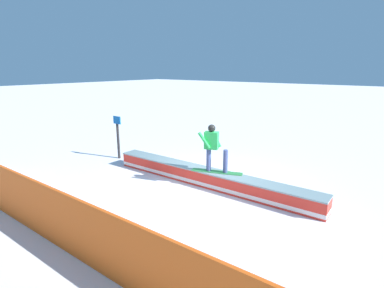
# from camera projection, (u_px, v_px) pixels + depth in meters

# --- Properties ---
(ground_plane) EXTENTS (120.00, 120.00, 0.00)m
(ground_plane) POSITION_uv_depth(u_px,v_px,m) (207.00, 185.00, 9.36)
(ground_plane) COLOR white
(grind_box) EXTENTS (7.13, 0.75, 0.50)m
(grind_box) POSITION_uv_depth(u_px,v_px,m) (207.00, 178.00, 9.30)
(grind_box) COLOR red
(grind_box) RESTS_ON ground_plane
(snowboarder) EXTENTS (1.54, 0.78, 1.45)m
(snowboarder) POSITION_uv_depth(u_px,v_px,m) (213.00, 146.00, 8.87)
(snowboarder) COLOR #2E8340
(snowboarder) RESTS_ON grind_box
(safety_fence) EXTENTS (13.58, 0.35, 1.28)m
(safety_fence) POSITION_uv_depth(u_px,v_px,m) (71.00, 226.00, 5.71)
(safety_fence) COLOR #F65C18
(safety_fence) RESTS_ON ground_plane
(trail_marker) EXTENTS (0.40, 0.10, 1.71)m
(trail_marker) POSITION_uv_depth(u_px,v_px,m) (118.00, 136.00, 11.89)
(trail_marker) COLOR #262628
(trail_marker) RESTS_ON ground_plane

